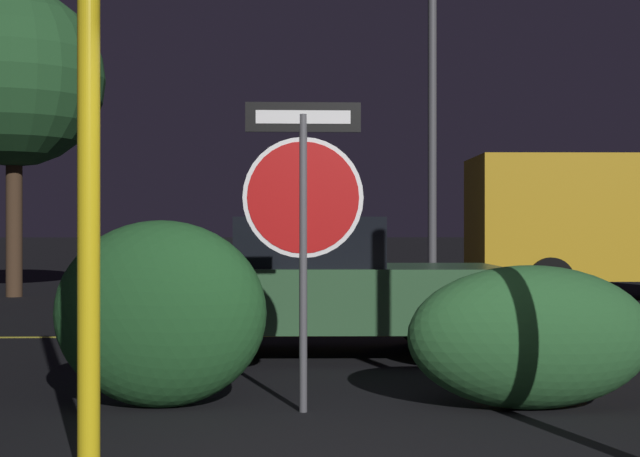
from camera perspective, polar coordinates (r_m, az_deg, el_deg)
The scene contains 9 objects.
road_center_stripe at distance 11.32m, azimuth 0.35°, elevation -6.88°, with size 33.45×0.12×0.01m, color gold.
stop_sign at distance 6.60m, azimuth -1.09°, elevation 2.03°, with size 0.90×0.06×2.30m.
yellow_pole_left at distance 5.10m, azimuth -14.59°, elevation 3.86°, with size 0.13×0.13×3.41m, color yellow.
hedge_bush_1 at distance 6.90m, azimuth -10.16°, elevation -5.39°, with size 1.61×0.80×1.42m, color #1E4C23.
hedge_bush_2 at distance 6.94m, azimuth 13.31°, elevation -6.77°, with size 1.86×0.82×1.08m, color #285B2D.
passing_car_2 at distance 9.63m, azimuth -0.11°, elevation -3.74°, with size 3.98×1.94×1.48m.
delivery_truck at distance 18.11m, azimuth 19.35°, elevation 0.51°, with size 5.97×2.48×2.73m.
street_lamp at distance 16.77m, azimuth 7.19°, elevation 8.87°, with size 0.43×0.43×6.17m.
tree_0 at distance 18.94m, azimuth -18.99°, elevation 9.08°, with size 3.56×3.56×6.14m.
Camera 1 is at (-0.50, -4.85, 1.36)m, focal length 50.00 mm.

